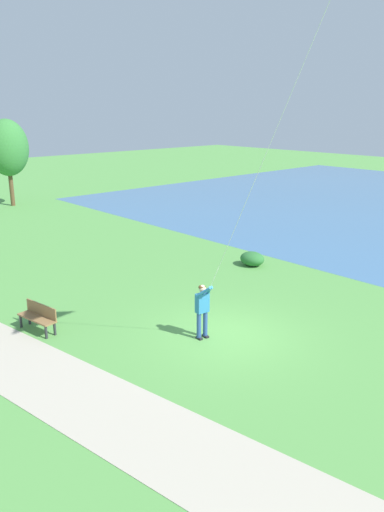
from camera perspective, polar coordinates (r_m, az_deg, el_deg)
The scene contains 6 objects.
ground_plane at distance 15.81m, azimuth 3.81°, elevation -9.03°, with size 120.00×120.00×0.00m, color #569947.
walkway_path at distance 14.49m, azimuth -17.85°, elevation -12.34°, with size 2.40×32.00×0.02m, color #B7AD99.
person_kite_flyer at distance 15.18m, azimuth 1.22°, elevation -5.79°, with size 0.52×0.62×1.83m.
park_bench_near_walkway at distance 16.62m, azimuth -17.14°, elevation -6.52°, with size 0.67×1.55×0.88m.
tree_lakeside_far at distance 38.30m, azimuth -20.36°, elevation 11.50°, with size 2.99×2.59×6.13m.
lakeside_shrub at distance 22.58m, azimuth 6.90°, elevation -0.31°, with size 0.97×1.15×0.63m, color #2D7033.
Camera 1 is at (-10.35, -9.82, 6.81)m, focal length 34.98 mm.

